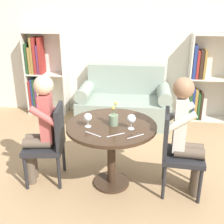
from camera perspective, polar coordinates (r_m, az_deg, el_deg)
The scene contains 16 objects.
ground_plane at distance 3.28m, azimuth -0.11°, elevation -14.24°, with size 16.00×16.00×0.00m, color tan.
back_wall at distance 4.89m, azimuth 3.08°, elevation 14.92°, with size 5.20×0.05×2.70m.
round_table at distance 2.97m, azimuth -0.11°, elevation -5.08°, with size 0.94×0.94×0.73m.
couch at distance 4.72m, azimuth 2.48°, elevation 1.69°, with size 1.51×0.80×0.92m.
bookshelf_left at distance 5.17m, azimuth -14.10°, elevation 7.61°, with size 0.70×0.28×1.45m.
bookshelf_right at distance 4.96m, azimuth 18.11°, elevation 5.93°, with size 0.70×0.28×1.45m.
chair_left at distance 3.16m, azimuth -12.47°, elevation -5.75°, with size 0.47×0.47×0.90m.
chair_right at distance 3.00m, azimuth 12.93°, elevation -7.43°, with size 0.45×0.45×0.90m.
person_left at distance 3.11m, azimuth -14.37°, elevation -3.14°, with size 0.44×0.38×1.23m.
person_right at distance 2.92m, azimuth 14.94°, elevation -4.54°, with size 0.43×0.36×1.26m.
wine_glass_left at distance 2.84m, azimuth -4.93°, elevation -1.15°, with size 0.08×0.08×0.15m.
wine_glass_right at distance 2.78m, azimuth 3.95°, elevation -1.44°, with size 0.09×0.09×0.16m.
flower_vase at distance 2.88m, azimuth 0.32°, elevation -1.31°, with size 0.10×0.10×0.26m.
knife_left_setting at distance 2.69m, azimuth 0.77°, elevation -4.68°, with size 0.17×0.11×0.00m.
fork_left_setting at distance 2.71m, azimuth -3.86°, elevation -4.51°, with size 0.17×0.11×0.00m.
knife_right_setting at distance 2.67m, azimuth 4.82°, elevation -4.95°, with size 0.16×0.13×0.00m.
Camera 1 is at (0.32, -2.64, 1.93)m, focal length 45.00 mm.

